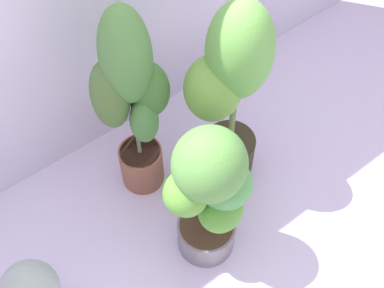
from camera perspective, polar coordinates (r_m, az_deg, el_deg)
ground_plane at (r=2.07m, az=3.42°, el=-13.70°), size 8.00×8.00×0.00m
potted_plant_back_center at (r=1.82m, az=-6.86°, el=4.98°), size 0.32×0.26×0.96m
potted_plant_back_right at (r=1.84m, az=4.33°, el=6.29°), size 0.41×0.34×0.93m
potted_plant_center at (r=1.73m, az=2.02°, el=-5.53°), size 0.33×0.32×0.72m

